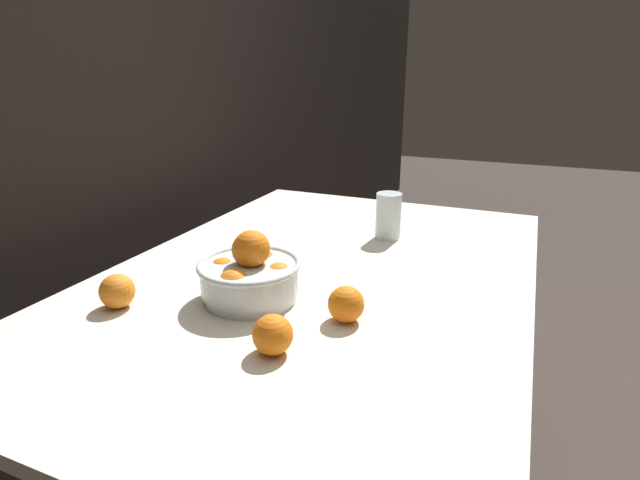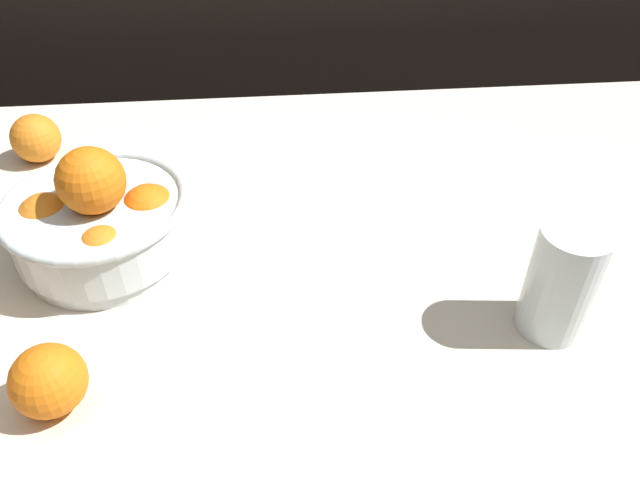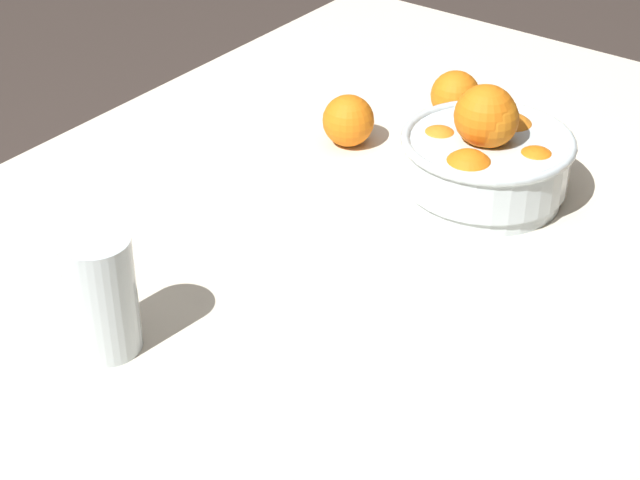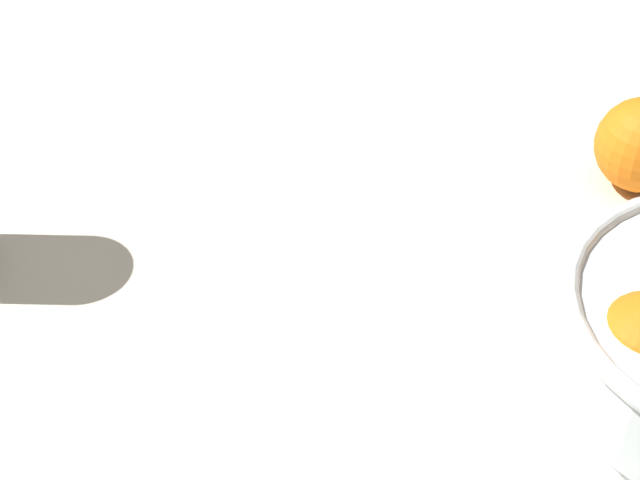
# 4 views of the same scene
# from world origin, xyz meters

# --- Properties ---
(back_wall) EXTENTS (8.00, 0.05, 2.60)m
(back_wall) POSITION_xyz_m (0.00, 0.80, 1.30)
(back_wall) COLOR black
(back_wall) RESTS_ON ground_plane
(dining_table) EXTENTS (1.49, 1.01, 0.75)m
(dining_table) POSITION_xyz_m (0.00, 0.00, 0.68)
(dining_table) COLOR beige
(dining_table) RESTS_ON ground_plane
(fruit_bowl) EXTENTS (0.23, 0.23, 0.16)m
(fruit_bowl) POSITION_xyz_m (-0.20, 0.08, 0.81)
(fruit_bowl) COLOR silver
(fruit_bowl) RESTS_ON dining_table
(juice_glass) EXTENTS (0.08, 0.08, 0.14)m
(juice_glass) POSITION_xyz_m (0.32, -0.09, 0.81)
(juice_glass) COLOR #F4A314
(juice_glass) RESTS_ON dining_table
(orange_loose_near_bowl) EXTENTS (0.07, 0.07, 0.07)m
(orange_loose_near_bowl) POSITION_xyz_m (-0.38, -0.07, 0.78)
(orange_loose_near_bowl) COLOR orange
(orange_loose_near_bowl) RESTS_ON dining_table
(orange_loose_front) EXTENTS (0.07, 0.07, 0.07)m
(orange_loose_front) POSITION_xyz_m (-0.35, 0.32, 0.78)
(orange_loose_front) COLOR orange
(orange_loose_front) RESTS_ON dining_table
(orange_loose_aside) EXTENTS (0.07, 0.07, 0.07)m
(orange_loose_aside) POSITION_xyz_m (-0.21, -0.15, 0.78)
(orange_loose_aside) COLOR orange
(orange_loose_aside) RESTS_ON dining_table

